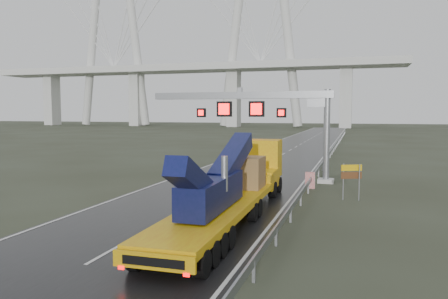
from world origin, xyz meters
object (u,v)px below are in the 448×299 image
(heavy_haul_truck, at_px, (239,182))
(exit_sign_pair, at_px, (351,175))
(sign_gantry, at_px, (265,110))
(striped_barrier, at_px, (310,180))

(heavy_haul_truck, relative_size, exit_sign_pair, 8.12)
(sign_gantry, distance_m, striped_barrier, 6.98)
(sign_gantry, distance_m, heavy_haul_truck, 12.24)
(sign_gantry, height_order, heavy_haul_truck, sign_gantry)
(exit_sign_pair, bearing_deg, striped_barrier, 104.38)
(exit_sign_pair, bearing_deg, heavy_haul_truck, -163.12)
(heavy_haul_truck, bearing_deg, exit_sign_pair, 40.52)
(sign_gantry, relative_size, exit_sign_pair, 6.57)
(heavy_haul_truck, relative_size, striped_barrier, 15.88)
(sign_gantry, bearing_deg, striped_barrier, -36.37)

